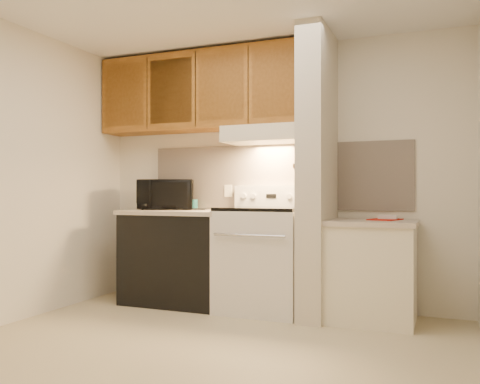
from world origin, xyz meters
The scene contains 48 objects.
floor centered at (0.00, 0.00, 0.00)m, with size 3.60×3.60×0.00m, color #C8B890.
wall_back centered at (0.00, 1.50, 1.25)m, with size 3.60×0.02×2.50m, color silver.
wall_left centered at (-1.80, 0.00, 1.25)m, with size 0.02×3.00×2.50m, color silver.
backsplash centered at (0.00, 1.49, 1.24)m, with size 2.60×0.02×0.63m, color beige.
range_body centered at (0.00, 1.16, 0.46)m, with size 0.76×0.65×0.92m, color silver.
oven_window centered at (0.00, 0.84, 0.50)m, with size 0.50×0.01×0.30m, color black.
oven_handle centered at (0.00, 0.80, 0.72)m, with size 0.02×0.02×0.65m, color silver.
cooktop centered at (0.00, 1.16, 0.94)m, with size 0.74×0.64×0.03m, color black.
range_backguard centered at (0.00, 1.44, 1.05)m, with size 0.76×0.08×0.20m, color silver.
range_display centered at (0.00, 1.40, 1.05)m, with size 0.10×0.01×0.04m, color black.
range_knob_left_outer centered at (-0.28, 1.40, 1.05)m, with size 0.05×0.05×0.02m, color silver.
range_knob_left_inner centered at (-0.18, 1.40, 1.05)m, with size 0.05×0.05×0.02m, color silver.
range_knob_right_inner centered at (0.18, 1.40, 1.05)m, with size 0.05×0.05×0.02m, color silver.
range_knob_right_outer centered at (0.28, 1.40, 1.05)m, with size 0.05×0.05×0.02m, color silver.
dishwasher_front centered at (-0.88, 1.17, 0.43)m, with size 1.00×0.63×0.87m, color black.
left_countertop centered at (-0.88, 1.17, 0.89)m, with size 1.04×0.67×0.04m, color #C3B29E.
spoon_rest centered at (-0.78, 1.31, 0.92)m, with size 0.23×0.07×0.02m, color black.
teal_jar centered at (-0.83, 1.39, 0.96)m, with size 0.09×0.09×0.10m, color #1D5D5F.
outlet centered at (-0.48, 1.48, 1.10)m, with size 0.08×0.01×0.12m, color #EDE3C5.
microwave centered at (-1.10, 1.31, 1.06)m, with size 0.55×0.37×0.30m, color black.
partition_pillar centered at (0.51, 1.15, 1.25)m, with size 0.22×0.70×2.50m, color beige.
pillar_trim centered at (0.39, 1.15, 1.30)m, with size 0.01×0.70×0.04m, color #945A1F.
knife_strip centered at (0.39, 1.10, 1.32)m, with size 0.02×0.42×0.04m, color black.
knife_blade_a centered at (0.38, 0.93, 1.22)m, with size 0.01×0.04×0.16m, color silver.
knife_handle_a centered at (0.38, 0.94, 1.37)m, with size 0.02×0.02×0.10m, color black.
knife_blade_b centered at (0.38, 1.02, 1.21)m, with size 0.01×0.04×0.18m, color silver.
knife_handle_b centered at (0.38, 1.01, 1.37)m, with size 0.02×0.02×0.10m, color black.
knife_blade_c centered at (0.38, 1.09, 1.20)m, with size 0.01×0.04×0.20m, color silver.
knife_handle_c centered at (0.38, 1.09, 1.37)m, with size 0.02×0.02×0.10m, color black.
knife_blade_d centered at (0.38, 1.18, 1.22)m, with size 0.01×0.04×0.16m, color silver.
knife_handle_d centered at (0.38, 1.18, 1.37)m, with size 0.02×0.02×0.10m, color black.
knife_blade_e centered at (0.38, 1.26, 1.21)m, with size 0.01×0.04×0.18m, color silver.
knife_handle_e centered at (0.38, 1.25, 1.37)m, with size 0.02×0.02×0.10m, color black.
oven_mitt centered at (0.38, 1.32, 1.20)m, with size 0.03×0.10×0.23m, color gray.
right_cab_base centered at (0.97, 1.15, 0.40)m, with size 0.70×0.60×0.81m, color #EDE3C5.
right_countertop centered at (0.97, 1.15, 0.83)m, with size 0.74×0.64×0.04m, color #C3B29E.
red_folder centered at (1.07, 1.25, 0.85)m, with size 0.22×0.30×0.01m, color #AC160C.
white_box centered at (1.09, 1.27, 0.87)m, with size 0.15×0.10×0.04m, color white.
range_hood centered at (0.00, 1.28, 1.62)m, with size 0.78×0.44×0.15m, color #EDE3C5.
hood_lip centered at (0.00, 1.07, 1.58)m, with size 0.78×0.04×0.06m, color #EDE3C5.
upper_cabinets centered at (-0.69, 1.32, 2.08)m, with size 2.18×0.33×0.77m, color #945A1F.
cab_door_a centered at (-1.51, 1.17, 2.08)m, with size 0.46×0.01×0.63m, color #945A1F.
cab_gap_a centered at (-1.23, 1.16, 2.08)m, with size 0.01×0.01×0.73m, color black.
cab_door_b centered at (-0.96, 1.17, 2.08)m, with size 0.46×0.01×0.63m, color #945A1F.
cab_gap_b centered at (-0.69, 1.16, 2.08)m, with size 0.01×0.01×0.73m, color black.
cab_door_c centered at (-0.42, 1.17, 2.08)m, with size 0.46×0.01×0.63m, color #945A1F.
cab_gap_c centered at (-0.14, 1.16, 2.08)m, with size 0.01×0.01×0.73m, color black.
cab_door_d centered at (0.13, 1.17, 2.08)m, with size 0.46×0.01×0.63m, color #945A1F.
Camera 1 is at (1.54, -3.21, 1.09)m, focal length 38.00 mm.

